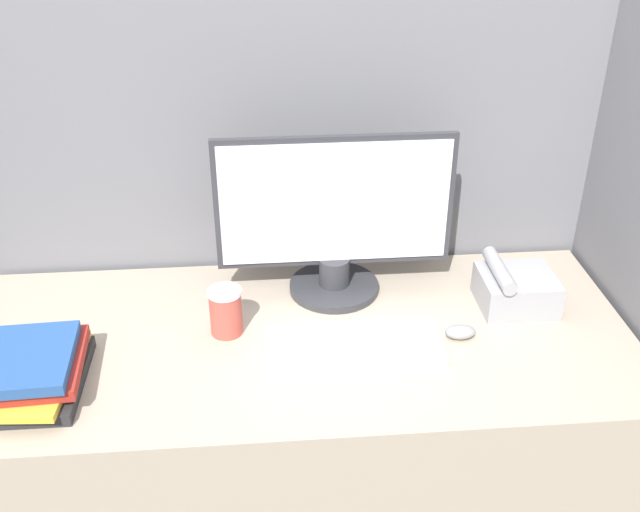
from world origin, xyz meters
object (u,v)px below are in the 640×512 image
object	(u,v)px
book_stack	(31,370)
desk_telephone	(515,289)
monitor	(335,223)
mouse	(460,332)
keyboard	(353,345)
coffee_cup	(226,311)

from	to	relation	value
book_stack	desk_telephone	distance (m)	1.15
monitor	mouse	xyz separation A→B (m)	(0.28, -0.24, -0.18)
keyboard	book_stack	bearing A→B (deg)	-173.89
keyboard	mouse	bearing A→B (deg)	5.08
keyboard	desk_telephone	size ratio (longest dim) A/B	2.21
coffee_cup	book_stack	bearing A→B (deg)	-157.64
mouse	coffee_cup	xyz separation A→B (m)	(-0.55, 0.07, 0.04)
coffee_cup	desk_telephone	xyz separation A→B (m)	(0.72, 0.06, -0.01)
keyboard	coffee_cup	size ratio (longest dim) A/B	3.50
keyboard	book_stack	world-z (taller)	book_stack
monitor	coffee_cup	xyz separation A→B (m)	(-0.27, -0.17, -0.14)
mouse	desk_telephone	size ratio (longest dim) A/B	0.39
mouse	desk_telephone	xyz separation A→B (m)	(0.17, 0.13, 0.03)
keyboard	desk_telephone	world-z (taller)	desk_telephone
coffee_cup	desk_telephone	distance (m)	0.72
mouse	coffee_cup	bearing A→B (deg)	172.68
monitor	coffee_cup	distance (m)	0.35
desk_telephone	book_stack	bearing A→B (deg)	-168.77
coffee_cup	desk_telephone	world-z (taller)	desk_telephone
keyboard	coffee_cup	world-z (taller)	coffee_cup
coffee_cup	book_stack	world-z (taller)	coffee_cup
coffee_cup	book_stack	xyz separation A→B (m)	(-0.41, -0.17, -0.01)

